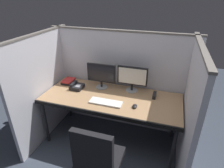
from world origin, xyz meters
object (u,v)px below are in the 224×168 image
monitor_left (101,74)px  desk_phone (77,86)px  red_stapler (154,95)px  computer_mouse (135,106)px  book_stack (68,81)px  keyboard_main (106,102)px  monitor_right (132,77)px  desk (111,101)px

monitor_left → desk_phone: size_ratio=2.26×
red_stapler → desk_phone: desk_phone is taller
computer_mouse → red_stapler: red_stapler is taller
computer_mouse → monitor_left: bearing=147.3°
computer_mouse → book_stack: book_stack is taller
keyboard_main → book_stack: 0.86m
monitor_right → book_stack: 1.04m
desk → monitor_right: monitor_right is taller
monitor_left → red_stapler: (0.80, -0.04, -0.19)m
desk → computer_mouse: size_ratio=19.79×
monitor_right → red_stapler: monitor_right is taller
keyboard_main → red_stapler: (0.59, 0.35, 0.02)m
book_stack → desk_phone: 0.25m
book_stack → desk_phone: desk_phone is taller
red_stapler → desk_phone: size_ratio=0.79×
desk → keyboard_main: size_ratio=4.42×
monitor_right → desk_phone: bearing=-167.1°
keyboard_main → desk_phone: size_ratio=2.26×
computer_mouse → desk_phone: size_ratio=0.51×
computer_mouse → red_stapler: bearing=58.2°
desk → keyboard_main: keyboard_main is taller
monitor_left → monitor_right: bearing=4.7°
desk → desk_phone: desk_phone is taller
red_stapler → keyboard_main: bearing=-148.9°
monitor_left → keyboard_main: 0.49m
desk_phone → desk: bearing=-9.9°
monitor_left → computer_mouse: bearing=-32.7°
desk → desk_phone: size_ratio=10.00×
monitor_left → red_stapler: size_ratio=2.87×
red_stapler → desk_phone: bearing=-174.9°
computer_mouse → red_stapler: 0.39m
keyboard_main → computer_mouse: size_ratio=4.48×
monitor_left → computer_mouse: 0.73m
keyboard_main → computer_mouse: (0.38, 0.02, 0.01)m
monitor_right → red_stapler: 0.40m
desk → computer_mouse: (0.36, -0.13, 0.07)m
monitor_left → keyboard_main: monitor_left is taller
keyboard_main → desk_phone: desk_phone is taller
desk → book_stack: bearing=163.7°
book_stack → computer_mouse: bearing=-17.5°
book_stack → monitor_left: bearing=1.4°
computer_mouse → desk_phone: desk_phone is taller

